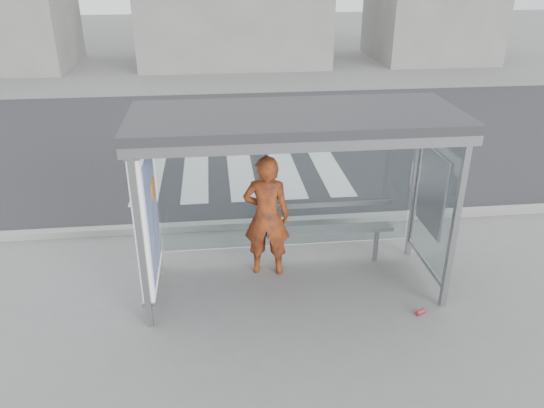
{
  "coord_description": "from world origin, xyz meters",
  "views": [
    {
      "loc": [
        -1.04,
        -6.47,
        4.43
      ],
      "look_at": [
        -0.29,
        0.2,
        1.26
      ],
      "focal_mm": 35.0,
      "sensor_mm": 36.0,
      "label": 1
    }
  ],
  "objects_px": {
    "bench": "(329,229)",
    "person": "(267,216)",
    "bus_shelter": "(267,159)",
    "soda_can": "(420,312)"
  },
  "relations": [
    {
      "from": "bench",
      "to": "soda_can",
      "type": "distance_m",
      "value": 1.84
    },
    {
      "from": "bus_shelter",
      "to": "person",
      "type": "distance_m",
      "value": 1.11
    },
    {
      "from": "bus_shelter",
      "to": "soda_can",
      "type": "height_order",
      "value": "bus_shelter"
    },
    {
      "from": "bench",
      "to": "person",
      "type": "bearing_deg",
      "value": -172.12
    },
    {
      "from": "person",
      "to": "soda_can",
      "type": "relative_size",
      "value": 14.11
    },
    {
      "from": "bus_shelter",
      "to": "soda_can",
      "type": "bearing_deg",
      "value": -25.11
    },
    {
      "from": "soda_can",
      "to": "person",
      "type": "bearing_deg",
      "value": 146.03
    },
    {
      "from": "bus_shelter",
      "to": "person",
      "type": "xyz_separation_m",
      "value": [
        0.03,
        0.39,
        -1.04
      ]
    },
    {
      "from": "bus_shelter",
      "to": "bench",
      "type": "height_order",
      "value": "bus_shelter"
    },
    {
      "from": "bus_shelter",
      "to": "bench",
      "type": "relative_size",
      "value": 2.16
    }
  ]
}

